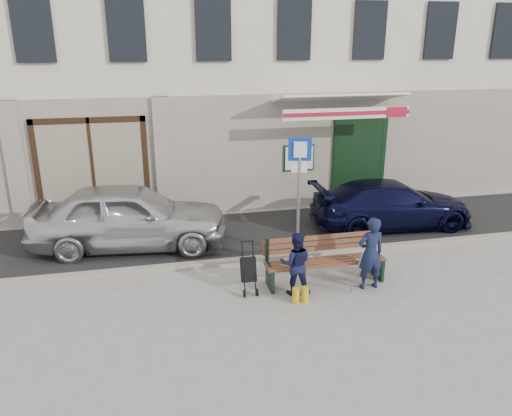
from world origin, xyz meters
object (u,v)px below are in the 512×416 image
object	(u,v)px
car_navy	(392,204)
woman	(296,264)
car_silver	(129,216)
parking_sign	(299,178)
man	(370,253)
bench	(323,261)
stroller	(249,271)

from	to	relation	value
car_navy	woman	distance (m)	4.51
car_silver	car_navy	size ratio (longest dim) A/B	1.07
parking_sign	man	xyz separation A→B (m)	(0.88, -1.80, -1.05)
parking_sign	bench	size ratio (longest dim) A/B	1.10
car_silver	stroller	bearing A→B (deg)	-134.49
car_navy	parking_sign	xyz separation A→B (m)	(-2.87, -1.20, 1.17)
car_navy	stroller	distance (m)	5.05
parking_sign	woman	distance (m)	2.14
parking_sign	stroller	bearing A→B (deg)	-120.19
car_navy	stroller	size ratio (longest dim) A/B	4.12
car_navy	bench	world-z (taller)	car_navy
car_navy	woman	world-z (taller)	woman
man	woman	world-z (taller)	man
woman	car_navy	bearing A→B (deg)	-124.84
bench	car_navy	bearing A→B (deg)	43.05
man	bench	bearing A→B (deg)	-29.34
car_silver	bench	distance (m)	4.59
car_navy	man	xyz separation A→B (m)	(-1.99, -3.00, 0.12)
bench	woman	distance (m)	0.74
stroller	woman	bearing A→B (deg)	-15.96
car_navy	bench	bearing A→B (deg)	135.63
car_silver	man	bearing A→B (deg)	-117.65
bench	man	bearing A→B (deg)	-26.64
parking_sign	man	bearing A→B (deg)	-49.86
car_silver	car_navy	xyz separation A→B (m)	(6.49, -0.08, -0.15)
car_silver	stroller	distance (m)	3.53
man	woman	size ratio (longest dim) A/B	1.17
car_navy	man	size ratio (longest dim) A/B	2.85
car_navy	bench	distance (m)	3.81
bench	woman	size ratio (longest dim) A/B	1.95
parking_sign	stroller	xyz separation A→B (m)	(-1.42, -1.46, -1.33)
woman	stroller	size ratio (longest dim) A/B	1.23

